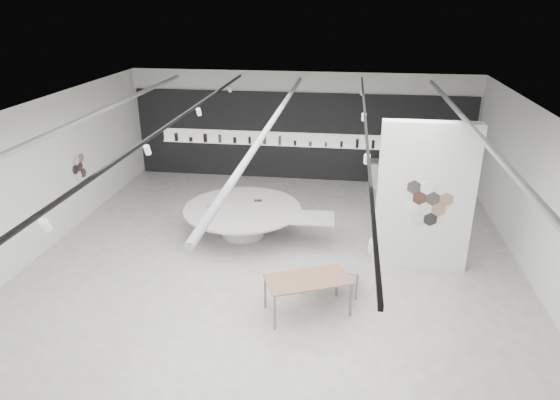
# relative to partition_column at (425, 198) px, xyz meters

# --- Properties ---
(room) EXTENTS (12.02, 14.02, 3.82)m
(room) POSITION_rel_partition_column_xyz_m (-3.59, -1.00, 0.27)
(room) COLOR beige
(room) RESTS_ON ground
(back_wall_display) EXTENTS (11.80, 0.27, 3.10)m
(back_wall_display) POSITION_rel_partition_column_xyz_m (-3.58, 5.94, -0.26)
(back_wall_display) COLOR black
(back_wall_display) RESTS_ON ground
(partition_column) EXTENTS (2.20, 0.38, 3.60)m
(partition_column) POSITION_rel_partition_column_xyz_m (0.00, 0.00, 0.00)
(partition_column) COLOR white
(partition_column) RESTS_ON ground
(display_island) EXTENTS (4.20, 3.34, 0.82)m
(display_island) POSITION_rel_partition_column_xyz_m (-4.53, 1.09, -1.27)
(display_island) COLOR white
(display_island) RESTS_ON ground
(sample_table_wood) EXTENTS (1.90, 1.46, 0.80)m
(sample_table_wood) POSITION_rel_partition_column_xyz_m (-2.51, -2.31, -1.06)
(sample_table_wood) COLOR #8C6148
(sample_table_wood) RESTS_ON ground
(sample_table_stone) EXTENTS (1.30, 0.71, 0.65)m
(sample_table_stone) POSITION_rel_partition_column_xyz_m (-2.08, -1.40, -1.20)
(sample_table_stone) COLOR gray
(sample_table_stone) RESTS_ON ground
(kitchen_counter) EXTENTS (1.66, 0.72, 1.28)m
(kitchen_counter) POSITION_rel_partition_column_xyz_m (-0.25, 5.53, -1.34)
(kitchen_counter) COLOR white
(kitchen_counter) RESTS_ON ground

